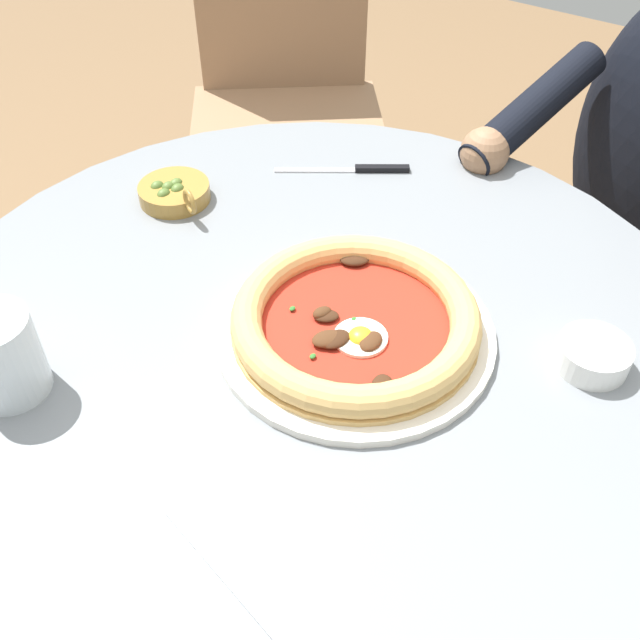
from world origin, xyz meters
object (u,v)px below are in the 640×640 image
water_glass (2,359)px  cafe_chair_spare_near (285,79)px  pizza_on_plate (355,322)px  ramekin_capers (593,354)px  olive_pan (174,192)px  dining_table (312,418)px  fork_utensil (232,582)px  steak_knife (362,169)px

water_glass → cafe_chair_spare_near: 1.14m
pizza_on_plate → cafe_chair_spare_near: cafe_chair_spare_near is taller
ramekin_capers → olive_pan: bearing=92.1°
pizza_on_plate → dining_table: bearing=104.8°
pizza_on_plate → water_glass: size_ratio=3.29×
olive_pan → fork_utensil: 0.56m
cafe_chair_spare_near → ramekin_capers: bearing=-126.8°
pizza_on_plate → water_glass: (-0.26, 0.25, 0.02)m
fork_utensil → dining_table: bearing=23.0°
dining_table → ramekin_capers: ramekin_capers is taller
cafe_chair_spare_near → steak_knife: bearing=-134.1°
dining_table → pizza_on_plate: bearing=-75.2°
pizza_on_plate → olive_pan: size_ratio=2.63×
pizza_on_plate → fork_utensil: bearing=-166.6°
ramekin_capers → dining_table: bearing=112.6°
water_glass → ramekin_capers: 0.59m
water_glass → olive_pan: 0.35m
ramekin_capers → water_glass: bearing=127.4°
pizza_on_plate → steak_knife: size_ratio=1.85×
fork_utensil → cafe_chair_spare_near: size_ratio=0.19×
pizza_on_plate → ramekin_capers: size_ratio=4.00×
water_glass → olive_pan: water_glass is taller
dining_table → water_glass: 0.38m
pizza_on_plate → water_glass: water_glass is taller
dining_table → cafe_chair_spare_near: cafe_chair_spare_near is taller
dining_table → water_glass: bearing=141.3°
pizza_on_plate → fork_utensil: size_ratio=1.70×
pizza_on_plate → steak_knife: bearing=30.6°
water_glass → fork_utensil: water_glass is taller
dining_table → steak_knife: steak_knife is taller
water_glass → cafe_chair_spare_near: cafe_chair_spare_near is taller
steak_knife → olive_pan: size_ratio=1.43×
ramekin_capers → olive_pan: olive_pan is taller
olive_pan → cafe_chair_spare_near: (0.69, 0.33, -0.20)m
ramekin_capers → olive_pan: (-0.02, 0.56, -0.00)m
dining_table → pizza_on_plate: size_ratio=3.00×
ramekin_capers → pizza_on_plate: bearing=114.2°
olive_pan → ramekin_capers: bearing=-87.9°
steak_knife → fork_utensil: bearing=-157.6°
steak_knife → olive_pan: (-0.20, 0.17, 0.01)m
steak_knife → ramekin_capers: bearing=-114.9°
pizza_on_plate → cafe_chair_spare_near: (0.77, 0.67, -0.21)m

